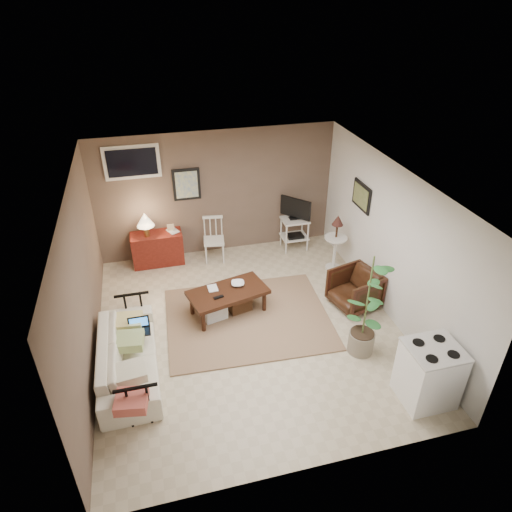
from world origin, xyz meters
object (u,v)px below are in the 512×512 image
object	(u,v)px
sofa	(127,351)
side_table	(336,236)
red_console	(156,246)
potted_plant	(367,303)
tv_stand	(295,223)
coffee_table	(228,300)
armchair	(355,288)
spindle_chair	(214,241)
stove	(429,374)

from	to	relation	value
sofa	side_table	bearing A→B (deg)	-64.75
red_console	potted_plant	xyz separation A→B (m)	(2.67, -3.18, 0.50)
tv_stand	potted_plant	world-z (taller)	potted_plant
red_console	potted_plant	size ratio (longest dim) A/B	0.66
coffee_table	tv_stand	xyz separation A→B (m)	(1.70, 1.73, 0.31)
armchair	coffee_table	bearing A→B (deg)	-113.66
spindle_chair	side_table	world-z (taller)	side_table
armchair	red_console	bearing A→B (deg)	-140.35
red_console	spindle_chair	size ratio (longest dim) A/B	1.28
stove	side_table	bearing A→B (deg)	88.55
sofa	armchair	xyz separation A→B (m)	(3.61, 0.61, -0.02)
stove	potted_plant	bearing A→B (deg)	112.16
sofa	spindle_chair	distance (m)	3.13
spindle_chair	red_console	bearing A→B (deg)	174.17
sofa	tv_stand	distance (m)	4.21
red_console	potted_plant	distance (m)	4.18
red_console	potted_plant	bearing A→B (deg)	-49.95
red_console	tv_stand	size ratio (longest dim) A/B	1.00
potted_plant	armchair	bearing A→B (deg)	70.66
potted_plant	spindle_chair	bearing A→B (deg)	117.55
spindle_chair	armchair	xyz separation A→B (m)	(1.96, -2.04, -0.04)
sofa	armchair	bearing A→B (deg)	-80.34
armchair	potted_plant	distance (m)	1.20
coffee_table	tv_stand	size ratio (longest dim) A/B	1.24
tv_stand	armchair	bearing A→B (deg)	-80.35
coffee_table	potted_plant	bearing A→B (deg)	-38.41
spindle_chair	side_table	xyz separation A→B (m)	(2.09, -0.89, 0.28)
sofa	stove	world-z (taller)	stove
armchair	spindle_chair	bearing A→B (deg)	-151.15
coffee_table	armchair	distance (m)	2.07
red_console	potted_plant	world-z (taller)	potted_plant
armchair	stove	size ratio (longest dim) A/B	0.83
sofa	tv_stand	size ratio (longest dim) A/B	1.78
side_table	spindle_chair	bearing A→B (deg)	156.85
tv_stand	potted_plant	bearing A→B (deg)	-90.24
tv_stand	armchair	xyz separation A→B (m)	(0.35, -2.04, -0.22)
side_table	stove	distance (m)	3.19
spindle_chair	tv_stand	bearing A→B (deg)	-0.00
potted_plant	red_console	bearing A→B (deg)	130.05
sofa	stove	size ratio (longest dim) A/B	2.25
sofa	potted_plant	world-z (taller)	potted_plant
red_console	side_table	world-z (taller)	side_table
armchair	stove	bearing A→B (deg)	-13.58
spindle_chair	tv_stand	size ratio (longest dim) A/B	0.78
armchair	potted_plant	xyz separation A→B (m)	(-0.36, -1.03, 0.52)
spindle_chair	armchair	bearing A→B (deg)	-46.17
coffee_table	spindle_chair	distance (m)	1.74
tv_stand	potted_plant	distance (m)	3.08
sofa	spindle_chair	size ratio (longest dim) A/B	2.27
side_table	armchair	xyz separation A→B (m)	(-0.13, -1.15, -0.33)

